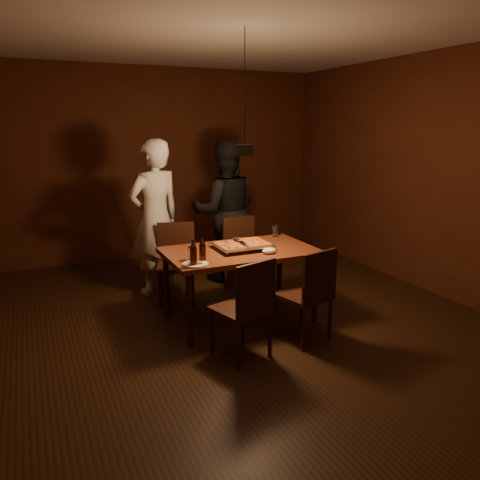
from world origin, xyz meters
name	(u,v)px	position (x,y,z in m)	size (l,w,h in m)	color
room_shell	(244,188)	(0.00, 0.00, 1.40)	(6.00, 6.00, 6.00)	#321B0D
dining_table	(240,257)	(0.05, 0.21, 0.68)	(1.50, 0.90, 0.75)	brown
chair_far_left	(176,255)	(-0.38, 1.01, 0.54)	(0.53, 0.53, 0.49)	#38190F
chair_far_right	(243,247)	(0.45, 1.01, 0.54)	(0.44, 0.44, 0.49)	#38190F
chair_near_left	(247,301)	(-0.25, -0.60, 0.54)	(0.52, 0.52, 0.49)	#38190F
chair_near_right	(310,287)	(0.41, -0.54, 0.54)	(0.51, 0.51, 0.49)	#38190F
pizza_tray	(242,246)	(0.08, 0.23, 0.77)	(0.55, 0.45, 0.05)	silver
pizza_meat	(229,245)	(-0.06, 0.22, 0.81)	(0.23, 0.36, 0.02)	maroon
pizza_cheese	(254,242)	(0.22, 0.24, 0.81)	(0.23, 0.37, 0.02)	gold
spatula	(243,242)	(0.10, 0.24, 0.81)	(0.09, 0.24, 0.04)	silver
beer_bottle_a	(193,253)	(-0.56, -0.14, 0.87)	(0.06, 0.06, 0.24)	black
beer_bottle_b	(202,249)	(-0.44, -0.04, 0.87)	(0.06, 0.06, 0.24)	black
water_glass_left	(192,253)	(-0.51, 0.06, 0.81)	(0.08, 0.08, 0.13)	silver
water_glass_right	(275,231)	(0.65, 0.57, 0.81)	(0.06, 0.06, 0.12)	silver
plate_slice	(196,264)	(-0.54, -0.12, 0.76)	(0.23, 0.23, 0.03)	white
napkin	(269,251)	(0.25, -0.05, 0.78)	(0.14, 0.11, 0.06)	white
diner_white	(155,218)	(-0.51, 1.38, 0.91)	(0.66, 0.44, 1.82)	silver
diner_dark	(225,212)	(0.43, 1.50, 0.90)	(0.87, 0.68, 1.79)	black
pendant_lamp	(245,149)	(0.00, 0.00, 1.76)	(0.18, 0.18, 1.10)	black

